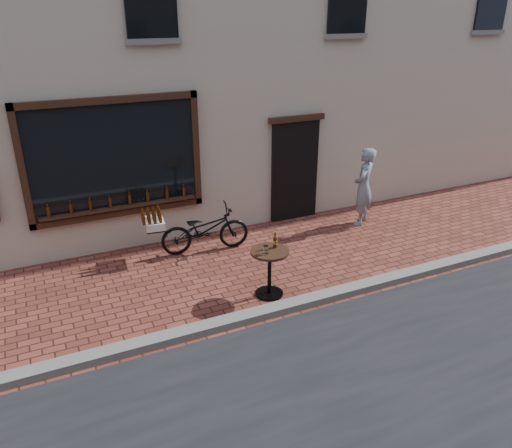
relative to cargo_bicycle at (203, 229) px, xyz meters
name	(u,v)px	position (x,y,z in m)	size (l,w,h in m)	color
ground	(293,316)	(0.49, -2.73, -0.46)	(90.00, 90.00, 0.00)	#5C281D
kerb	(287,306)	(0.49, -2.53, -0.40)	(90.00, 0.25, 0.12)	slate
cargo_bicycle	(203,229)	(0.00, 0.00, 0.00)	(2.08, 0.81, 0.97)	black
bistro_table	(270,263)	(0.44, -2.00, 0.12)	(0.63, 0.63, 1.09)	black
pedestrian	(364,187)	(3.60, -0.18, 0.39)	(0.62, 0.41, 1.70)	gray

